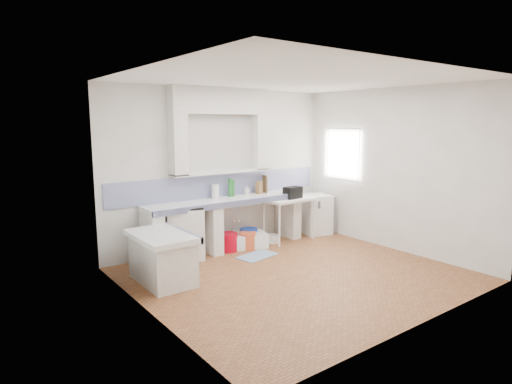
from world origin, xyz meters
TOP-DOWN VIEW (x-y plane):
  - floor at (0.00, 0.00)m, footprint 4.50×4.50m
  - ceiling at (0.00, 0.00)m, footprint 4.50×4.50m
  - wall_back at (0.00, 2.00)m, footprint 4.50×0.00m
  - wall_front at (0.00, -2.00)m, footprint 4.50×0.00m
  - wall_left at (-2.25, 0.00)m, footprint 0.00×4.50m
  - wall_right at (2.25, 0.00)m, footprint 0.00×4.50m
  - alcove_mass at (-0.10, 1.88)m, footprint 1.90×0.25m
  - window_frame at (2.42, 1.20)m, footprint 0.35×0.86m
  - lace_valance at (2.28, 1.20)m, footprint 0.01×0.84m
  - counter_slab at (-0.10, 1.70)m, footprint 3.00×0.60m
  - counter_lip at (-0.10, 1.42)m, footprint 3.00×0.04m
  - counter_pier_left at (-1.50, 1.70)m, footprint 0.20×0.55m
  - counter_pier_mid at (-0.45, 1.70)m, footprint 0.20×0.55m
  - counter_pier_right at (1.30, 1.70)m, footprint 0.20×0.55m
  - peninsula_top at (-1.70, 0.90)m, footprint 0.70×1.10m
  - peninsula_base at (-1.70, 0.90)m, footprint 0.60×1.00m
  - peninsula_lip at (-1.37, 0.90)m, footprint 0.04×1.10m
  - backsplash at (0.00, 1.99)m, footprint 4.27×0.03m
  - stove at (-0.99, 1.69)m, footprint 0.70×0.69m
  - sink at (0.13, 1.66)m, footprint 1.03×0.76m
  - side_table at (1.15, 1.49)m, footprint 0.98×0.56m
  - fridge at (1.92, 1.56)m, footprint 0.63×0.63m
  - bucket_red at (-0.16, 1.60)m, footprint 0.43×0.43m
  - bucket_orange at (0.20, 1.51)m, footprint 0.33×0.33m
  - bucket_blue at (0.35, 1.69)m, footprint 0.39×0.39m
  - basin_white at (0.80, 1.58)m, footprint 0.35×0.35m
  - water_bottle_a at (-0.09, 1.85)m, footprint 0.12×0.12m
  - water_bottle_b at (0.12, 1.85)m, footprint 0.08×0.08m
  - black_bag at (1.19, 1.45)m, footprint 0.36×0.23m
  - green_bottle_a at (0.06, 1.85)m, footprint 0.08×0.08m
  - green_bottle_b at (0.12, 1.85)m, footprint 0.08×0.08m
  - knife_block at (0.67, 1.80)m, footprint 0.14×0.12m
  - cutting_board at (0.84, 1.85)m, footprint 0.10×0.23m
  - paper_towel at (-0.25, 1.85)m, footprint 0.16×0.16m
  - soap_bottle at (0.42, 1.85)m, footprint 0.09×0.09m
  - rug at (0.06, 1.05)m, footprint 0.74×0.51m

SIDE VIEW (x-z plane):
  - floor at x=0.00m, z-range 0.00..0.00m
  - rug at x=0.06m, z-range 0.00..0.01m
  - basin_white at x=0.80m, z-range 0.00..0.12m
  - sink at x=0.13m, z-range 0.00..0.22m
  - water_bottle_b at x=0.12m, z-range 0.00..0.29m
  - bucket_orange at x=0.20m, z-range 0.00..0.29m
  - bucket_blue at x=0.35m, z-range 0.00..0.30m
  - bucket_red at x=-0.16m, z-range 0.00..0.32m
  - water_bottle_a at x=-0.09m, z-range 0.00..0.33m
  - peninsula_base at x=-1.70m, z-range 0.00..0.62m
  - fridge at x=1.92m, z-range 0.00..0.79m
  - side_table at x=1.15m, z-range 0.38..0.42m
  - counter_pier_left at x=-1.50m, z-range 0.00..0.82m
  - counter_pier_mid at x=-0.45m, z-range 0.00..0.82m
  - counter_pier_right at x=1.30m, z-range 0.00..0.82m
  - stove at x=-0.99m, z-range 0.00..0.84m
  - peninsula_top at x=-1.70m, z-range 0.62..0.70m
  - peninsula_lip at x=-1.37m, z-range 0.61..0.71m
  - counter_slab at x=-0.10m, z-range 0.82..0.90m
  - counter_lip at x=-0.10m, z-range 0.81..0.91m
  - black_bag at x=1.19m, z-range 0.81..1.03m
  - soap_bottle at x=0.42m, z-range 0.90..1.08m
  - knife_block at x=0.67m, z-range 0.90..1.13m
  - paper_towel at x=-0.25m, z-range 0.90..1.15m
  - green_bottle_b at x=0.12m, z-range 0.90..1.20m
  - cutting_board at x=0.84m, z-range 0.90..1.23m
  - green_bottle_a at x=0.06m, z-range 0.90..1.23m
  - backsplash at x=0.00m, z-range 0.90..1.30m
  - wall_back at x=0.00m, z-range -0.85..3.65m
  - wall_front at x=0.00m, z-range -0.85..3.65m
  - wall_left at x=-2.25m, z-range -0.85..3.65m
  - wall_right at x=2.25m, z-range -0.85..3.65m
  - window_frame at x=2.42m, z-range 1.07..2.13m
  - lace_valance at x=2.28m, z-range 1.86..2.10m
  - alcove_mass at x=-0.10m, z-range 2.35..2.80m
  - ceiling at x=0.00m, z-range 2.80..2.80m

